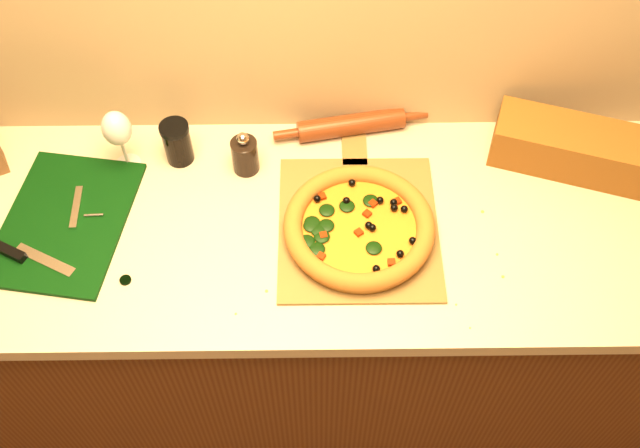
{
  "coord_description": "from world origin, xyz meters",
  "views": [
    {
      "loc": [
        0.08,
        0.42,
        2.31
      ],
      "look_at": [
        0.1,
        1.38,
        0.96
      ],
      "focal_mm": 40.0,
      "sensor_mm": 36.0,
      "label": 1
    }
  ],
  "objects_px": {
    "cutting_board": "(64,222)",
    "rolling_pin": "(351,125)",
    "wine_glass": "(117,130)",
    "dark_jar": "(177,142)",
    "pepper_grinder": "(245,155)",
    "pizza": "(359,227)",
    "pizza_peel": "(358,221)"
  },
  "relations": [
    {
      "from": "cutting_board",
      "to": "rolling_pin",
      "type": "bearing_deg",
      "value": 31.65
    },
    {
      "from": "pizza_peel",
      "to": "pizza",
      "type": "xyz_separation_m",
      "value": [
        0.0,
        -0.04,
        0.03
      ]
    },
    {
      "from": "wine_glass",
      "to": "pizza_peel",
      "type": "bearing_deg",
      "value": -18.1
    },
    {
      "from": "pizza",
      "to": "wine_glass",
      "type": "relative_size",
      "value": 1.98
    },
    {
      "from": "pizza",
      "to": "rolling_pin",
      "type": "height_order",
      "value": "pizza"
    },
    {
      "from": "pizza_peel",
      "to": "rolling_pin",
      "type": "relative_size",
      "value": 1.39
    },
    {
      "from": "pizza_peel",
      "to": "pepper_grinder",
      "type": "bearing_deg",
      "value": 148.1
    },
    {
      "from": "pizza_peel",
      "to": "pepper_grinder",
      "type": "distance_m",
      "value": 0.33
    },
    {
      "from": "pepper_grinder",
      "to": "dark_jar",
      "type": "bearing_deg",
      "value": 168.35
    },
    {
      "from": "cutting_board",
      "to": "rolling_pin",
      "type": "distance_m",
      "value": 0.76
    },
    {
      "from": "pepper_grinder",
      "to": "dark_jar",
      "type": "distance_m",
      "value": 0.18
    },
    {
      "from": "pizza",
      "to": "dark_jar",
      "type": "xyz_separation_m",
      "value": [
        -0.45,
        0.25,
        0.03
      ]
    },
    {
      "from": "pizza_peel",
      "to": "rolling_pin",
      "type": "height_order",
      "value": "rolling_pin"
    },
    {
      "from": "wine_glass",
      "to": "pizza",
      "type": "bearing_deg",
      "value": -21.33
    },
    {
      "from": "wine_glass",
      "to": "dark_jar",
      "type": "height_order",
      "value": "wine_glass"
    },
    {
      "from": "rolling_pin",
      "to": "wine_glass",
      "type": "bearing_deg",
      "value": -169.77
    },
    {
      "from": "pizza_peel",
      "to": "wine_glass",
      "type": "relative_size",
      "value": 3.17
    },
    {
      "from": "pizza",
      "to": "cutting_board",
      "type": "height_order",
      "value": "pizza"
    },
    {
      "from": "pizza_peel",
      "to": "cutting_board",
      "type": "height_order",
      "value": "cutting_board"
    },
    {
      "from": "pizza",
      "to": "dark_jar",
      "type": "bearing_deg",
      "value": 151.3
    },
    {
      "from": "pizza",
      "to": "wine_glass",
      "type": "xyz_separation_m",
      "value": [
        -0.58,
        0.23,
        0.1
      ]
    },
    {
      "from": "rolling_pin",
      "to": "dark_jar",
      "type": "distance_m",
      "value": 0.45
    },
    {
      "from": "rolling_pin",
      "to": "wine_glass",
      "type": "relative_size",
      "value": 2.28
    },
    {
      "from": "rolling_pin",
      "to": "dark_jar",
      "type": "height_order",
      "value": "dark_jar"
    },
    {
      "from": "pizza_peel",
      "to": "dark_jar",
      "type": "relative_size",
      "value": 4.82
    },
    {
      "from": "pepper_grinder",
      "to": "wine_glass",
      "type": "bearing_deg",
      "value": 176.84
    },
    {
      "from": "dark_jar",
      "to": "pizza",
      "type": "bearing_deg",
      "value": -28.7
    },
    {
      "from": "wine_glass",
      "to": "dark_jar",
      "type": "xyz_separation_m",
      "value": [
        0.13,
        0.02,
        -0.07
      ]
    },
    {
      "from": "pizza_peel",
      "to": "cutting_board",
      "type": "relative_size",
      "value": 1.3
    },
    {
      "from": "cutting_board",
      "to": "pepper_grinder",
      "type": "height_order",
      "value": "pepper_grinder"
    },
    {
      "from": "dark_jar",
      "to": "pizza_peel",
      "type": "bearing_deg",
      "value": -24.93
    },
    {
      "from": "rolling_pin",
      "to": "dark_jar",
      "type": "bearing_deg",
      "value": -169.09
    }
  ]
}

